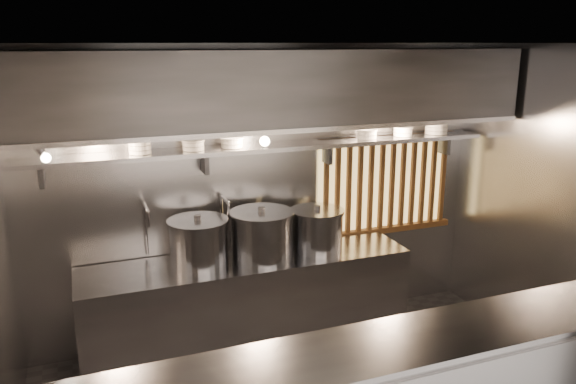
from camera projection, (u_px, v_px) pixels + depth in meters
ceiling at (336, 43)px, 3.69m from camera, size 4.50×4.50×0.00m
wall_back at (265, 193)px, 5.40m from camera, size 4.50×0.00×4.50m
wall_right at (569, 211)px, 4.82m from camera, size 0.00×3.00×3.00m
cooking_bench at (248, 304)px, 5.21m from camera, size 3.00×0.70×0.90m
bowl_shelf at (271, 147)px, 5.12m from camera, size 4.40×0.34×0.04m
exhaust_hood at (279, 89)px, 4.78m from camera, size 4.40×0.81×0.65m
wood_screen at (385, 184)px, 5.81m from camera, size 1.56×0.09×1.04m
faucet_left at (146, 219)px, 4.91m from camera, size 0.04×0.30×0.50m
faucet_right at (224, 211)px, 5.15m from camera, size 0.04×0.30×0.50m
heat_lamp at (41, 150)px, 3.99m from camera, size 0.25×0.35×0.20m
pendant_bulb at (265, 141)px, 4.95m from camera, size 0.09×0.09×0.19m
stock_pot_left at (199, 242)px, 4.92m from camera, size 0.66×0.66×0.46m
stock_pot_mid at (262, 235)px, 5.08m from camera, size 0.66×0.66×0.48m
stock_pot_right at (317, 229)px, 5.30m from camera, size 0.68×0.68×0.43m
bowl_stack_0 at (140, 144)px, 4.69m from camera, size 0.20×0.20×0.17m
bowl_stack_1 at (193, 145)px, 4.86m from camera, size 0.20×0.20×0.09m
bowl_stack_2 at (232, 142)px, 4.97m from camera, size 0.21×0.21×0.09m
bowl_stack_3 at (367, 134)px, 5.44m from camera, size 0.21×0.21×0.09m
bowl_stack_4 at (403, 131)px, 5.58m from camera, size 0.20×0.20×0.09m
bowl_stack_5 at (436, 126)px, 5.70m from camera, size 0.24×0.24×0.17m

